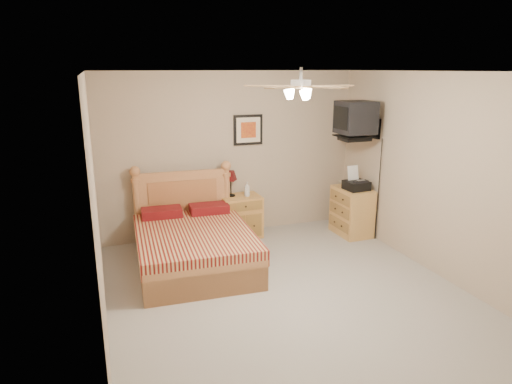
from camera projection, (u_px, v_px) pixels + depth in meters
floor at (288, 294)px, 5.28m from camera, size 4.50×4.50×0.00m
ceiling at (293, 71)px, 4.62m from camera, size 4.00×4.50×0.04m
wall_back at (231, 155)px, 6.99m from camera, size 4.00×0.04×2.50m
wall_front at (433, 276)px, 2.90m from camera, size 4.00×0.04×2.50m
wall_left at (96, 209)px, 4.30m from camera, size 0.04×4.50×2.50m
wall_right at (440, 176)px, 5.60m from camera, size 0.04×4.50×2.50m
bed at (193, 223)px, 5.86m from camera, size 1.51×1.94×1.21m
nightstand at (241, 216)px, 7.04m from camera, size 0.61×0.46×0.65m
table_lamp at (231, 183)px, 6.91m from camera, size 0.24×0.24×0.39m
lotion_bottle at (247, 189)px, 6.91m from camera, size 0.09×0.09×0.23m
framed_picture at (248, 130)px, 6.97m from camera, size 0.46×0.04×0.46m
dresser at (352, 211)px, 7.11m from camera, size 0.45×0.64×0.75m
fax_machine at (357, 178)px, 6.88m from camera, size 0.35×0.37×0.35m
magazine_lower at (345, 185)px, 7.19m from camera, size 0.21×0.27×0.02m
magazine_upper at (344, 183)px, 7.19m from camera, size 0.24×0.29×0.02m
wall_tv at (365, 120)px, 6.59m from camera, size 0.56×0.46×0.58m
ceiling_fan at (301, 86)px, 4.48m from camera, size 1.14×1.14×0.28m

